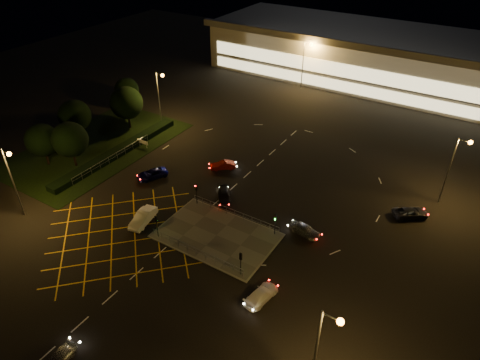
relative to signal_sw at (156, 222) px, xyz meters
The scene contains 27 objects.
ground 7.58m from the signal_sw, 56.28° to the left, with size 180.00×180.00×0.00m, color black.
pedestrian_island 7.57m from the signal_sw, 33.65° to the left, with size 14.00×9.00×0.12m, color #4C4944.
grass_verge 26.93m from the signal_sw, 153.45° to the left, with size 18.00×30.00×0.08m, color black.
hedge 22.55m from the signal_sw, 147.74° to the left, with size 2.00×26.00×1.00m, color black.
supermarket 68.13m from the signal_sw, 86.63° to the left, with size 72.00×26.50×10.50m.
streetlight_sw 19.03m from the signal_sw, 161.12° to the right, with size 1.78×0.56×10.03m.
streetlight_se 26.05m from the signal_sw, 18.14° to the right, with size 1.78×0.56×10.03m.
streetlight_nw 31.24m from the signal_sw, 129.19° to the left, with size 1.78×0.56×10.03m.
streetlight_ne 38.75m from the signal_sw, 42.43° to the left, with size 1.78×0.56×10.03m.
streetlight_far_left 54.44m from the signal_sw, 95.88° to the left, with size 1.78×0.56×10.03m.
signal_sw is the anchor object (origin of this frame).
signal_se 12.00m from the signal_sw, ahead, with size 0.28×0.30×3.15m.
signal_nw 7.99m from the signal_sw, 90.00° to the left, with size 0.28×0.30×3.15m.
signal_ne 14.41m from the signal_sw, 33.65° to the left, with size 0.28×0.30×3.15m.
tree_a 26.38m from the signal_sw, behind, with size 5.04×5.04×6.86m.
tree_b 30.55m from the signal_sw, 156.81° to the left, with size 5.40×5.40×7.35m.
tree_c 31.34m from the signal_sw, 140.20° to the left, with size 5.76×5.76×7.84m.
tree_d 39.73m from the signal_sw, 139.09° to the left, with size 4.68×4.68×6.37m.
tree_e 22.92m from the signal_sw, 164.76° to the left, with size 5.40×5.40×7.35m.
car_near_silver 18.28m from the signal_sw, 77.95° to the right, with size 1.45×3.60×1.23m, color silver.
car_queue_white 4.02m from the signal_sw, 161.51° to the left, with size 1.66×4.75×1.56m, color white.
car_left_blue 13.87m from the signal_sw, 134.51° to the left, with size 2.10×4.56×1.27m, color #0E0F55.
car_far_dkgrey 11.25m from the signal_sw, 76.53° to the left, with size 1.74×4.29×1.24m, color black.
car_right_silver 18.24m from the signal_sw, 33.76° to the left, with size 1.62×4.02×1.37m, color #9B9CA1.
car_circ_red 17.63m from the signal_sw, 96.72° to the left, with size 1.33×3.80×1.25m, color maroon.
car_east_grey 32.73m from the signal_sw, 38.98° to the left, with size 2.14×4.64×1.29m, color black.
car_approach_white 15.80m from the signal_sw, ahead, with size 1.78×4.39×1.27m, color white.
Camera 1 is at (25.77, -34.67, 35.27)m, focal length 32.00 mm.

